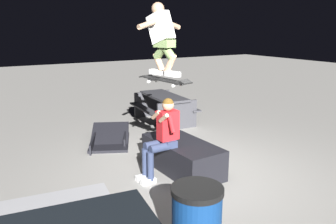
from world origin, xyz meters
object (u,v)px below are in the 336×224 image
ledge_box_main (182,156)px  kicker_ramp (110,140)px  person_sitting_on_ledge (162,134)px  skater_airborne (162,36)px  skateboard (164,80)px  picnic_table_back (164,104)px

ledge_box_main → kicker_ramp: (2.00, 0.62, -0.20)m
person_sitting_on_ledge → kicker_ramp: bearing=5.1°
ledge_box_main → skater_airborne: (-0.06, 0.44, 2.11)m
ledge_box_main → skateboard: (-0.12, 0.43, 1.42)m
person_sitting_on_ledge → skateboard: skateboard is taller
person_sitting_on_ledge → skateboard: 0.92m
kicker_ramp → picnic_table_back: bearing=-64.3°
person_sitting_on_ledge → ledge_box_main: bearing=-82.2°
person_sitting_on_ledge → skateboard: (-0.06, -0.01, 0.92)m
person_sitting_on_ledge → picnic_table_back: (2.98, -1.72, -0.28)m
skateboard → skater_airborne: (0.05, 0.01, 0.69)m
person_sitting_on_ledge → picnic_table_back: 3.46m
person_sitting_on_ledge → picnic_table_back: bearing=-30.0°
skateboard → kicker_ramp: (2.12, 0.19, -1.62)m
skateboard → kicker_ramp: size_ratio=0.72×
kicker_ramp → picnic_table_back: picnic_table_back is taller
ledge_box_main → skateboard: bearing=105.3°
person_sitting_on_ledge → skateboard: bearing=-170.9°
ledge_box_main → kicker_ramp: ledge_box_main is taller
ledge_box_main → skater_airborne: skater_airborne is taller
person_sitting_on_ledge → skater_airborne: size_ratio=1.23×
skateboard → person_sitting_on_ledge: bearing=9.1°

